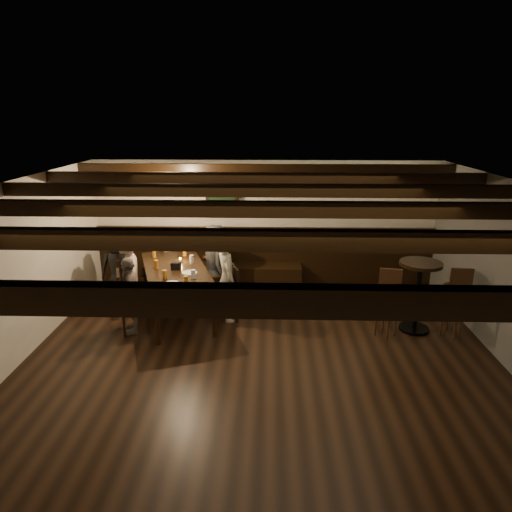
{
  "coord_description": "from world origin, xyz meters",
  "views": [
    {
      "loc": [
        0.09,
        -5.04,
        3.22
      ],
      "look_at": [
        -0.11,
        1.3,
        1.23
      ],
      "focal_mm": 32.0,
      "sensor_mm": 36.0,
      "label": 1
    }
  ],
  "objects_px": {
    "person_left_far": "(130,295)",
    "person_right_far": "(227,279)",
    "high_top_table": "(419,286)",
    "person_bench_left": "(118,267)",
    "person_bench_centre": "(169,260)",
    "person_bench_right": "(218,259)",
    "dining_table": "(176,272)",
    "bar_stool_left": "(387,310)",
    "person_right_near": "(215,263)",
    "chair_right_near": "(214,283)",
    "person_left_near": "(128,271)",
    "bar_stool_right": "(453,310)",
    "chair_right_far": "(225,304)",
    "chair_left_far": "(134,313)",
    "chair_left_near": "(132,293)"
  },
  "relations": [
    {
      "from": "person_left_far",
      "to": "person_right_far",
      "type": "relative_size",
      "value": 0.86
    },
    {
      "from": "person_left_far",
      "to": "high_top_table",
      "type": "distance_m",
      "value": 4.36
    },
    {
      "from": "person_bench_left",
      "to": "person_bench_centre",
      "type": "bearing_deg",
      "value": -170.54
    },
    {
      "from": "person_bench_centre",
      "to": "person_bench_right",
      "type": "relative_size",
      "value": 1.03
    },
    {
      "from": "dining_table",
      "to": "bar_stool_left",
      "type": "height_order",
      "value": "bar_stool_left"
    },
    {
      "from": "person_left_far",
      "to": "person_bench_right",
      "type": "bearing_deg",
      "value": 129.29
    },
    {
      "from": "dining_table",
      "to": "person_bench_left",
      "type": "bearing_deg",
      "value": 135.0
    },
    {
      "from": "person_right_near",
      "to": "person_bench_left",
      "type": "bearing_deg",
      "value": 74.74
    },
    {
      "from": "chair_right_near",
      "to": "bar_stool_left",
      "type": "height_order",
      "value": "bar_stool_left"
    },
    {
      "from": "person_bench_left",
      "to": "person_left_near",
      "type": "relative_size",
      "value": 0.89
    },
    {
      "from": "chair_right_near",
      "to": "person_left_far",
      "type": "xyz_separation_m",
      "value": [
        -1.1,
        -1.33,
        0.3
      ]
    },
    {
      "from": "person_left_far",
      "to": "bar_stool_right",
      "type": "distance_m",
      "value": 4.86
    },
    {
      "from": "chair_right_far",
      "to": "person_left_far",
      "type": "relative_size",
      "value": 0.74
    },
    {
      "from": "chair_left_far",
      "to": "person_bench_left",
      "type": "relative_size",
      "value": 0.79
    },
    {
      "from": "chair_left_near",
      "to": "bar_stool_left",
      "type": "relative_size",
      "value": 0.84
    },
    {
      "from": "person_bench_centre",
      "to": "bar_stool_right",
      "type": "relative_size",
      "value": 1.09
    },
    {
      "from": "person_bench_left",
      "to": "person_right_far",
      "type": "distance_m",
      "value": 2.13
    },
    {
      "from": "person_bench_left",
      "to": "bar_stool_right",
      "type": "xyz_separation_m",
      "value": [
        5.43,
        -1.21,
        -0.2
      ]
    },
    {
      "from": "high_top_table",
      "to": "bar_stool_left",
      "type": "bearing_deg",
      "value": -157.64
    },
    {
      "from": "chair_left_far",
      "to": "high_top_table",
      "type": "distance_m",
      "value": 4.35
    },
    {
      "from": "dining_table",
      "to": "chair_right_near",
      "type": "xyz_separation_m",
      "value": [
        0.54,
        0.66,
        -0.44
      ]
    },
    {
      "from": "person_bench_centre",
      "to": "person_bench_right",
      "type": "distance_m",
      "value": 0.91
    },
    {
      "from": "chair_left_far",
      "to": "chair_right_far",
      "type": "height_order",
      "value": "chair_left_far"
    },
    {
      "from": "dining_table",
      "to": "person_bench_right",
      "type": "distance_m",
      "value": 1.28
    },
    {
      "from": "person_left_far",
      "to": "bar_stool_left",
      "type": "height_order",
      "value": "person_left_far"
    },
    {
      "from": "chair_left_near",
      "to": "person_left_near",
      "type": "xyz_separation_m",
      "value": [
        -0.03,
        -0.01,
        0.4
      ]
    },
    {
      "from": "person_left_near",
      "to": "bar_stool_left",
      "type": "distance_m",
      "value": 4.25
    },
    {
      "from": "chair_right_far",
      "to": "person_bench_left",
      "type": "xyz_separation_m",
      "value": [
        -1.97,
        0.75,
        0.34
      ]
    },
    {
      "from": "person_right_near",
      "to": "person_left_far",
      "type": "bearing_deg",
      "value": 120.96
    },
    {
      "from": "person_left_near",
      "to": "person_bench_right",
      "type": "bearing_deg",
      "value": 105.26
    },
    {
      "from": "chair_right_far",
      "to": "bar_stool_right",
      "type": "height_order",
      "value": "bar_stool_right"
    },
    {
      "from": "high_top_table",
      "to": "person_left_far",
      "type": "bearing_deg",
      "value": -177.65
    },
    {
      "from": "chair_right_far",
      "to": "person_left_far",
      "type": "xyz_separation_m",
      "value": [
        -1.39,
        -0.48,
        0.33
      ]
    },
    {
      "from": "chair_right_near",
      "to": "person_left_far",
      "type": "relative_size",
      "value": 0.82
    },
    {
      "from": "chair_left_far",
      "to": "person_right_far",
      "type": "relative_size",
      "value": 0.7
    },
    {
      "from": "chair_right_near",
      "to": "high_top_table",
      "type": "height_order",
      "value": "high_top_table"
    },
    {
      "from": "dining_table",
      "to": "person_bench_right",
      "type": "relative_size",
      "value": 1.96
    },
    {
      "from": "person_bench_right",
      "to": "bar_stool_right",
      "type": "bearing_deg",
      "value": 135.51
    },
    {
      "from": "person_bench_right",
      "to": "person_left_near",
      "type": "bearing_deg",
      "value": 15.26
    },
    {
      "from": "dining_table",
      "to": "person_left_far",
      "type": "bearing_deg",
      "value": -149.04
    },
    {
      "from": "dining_table",
      "to": "chair_right_near",
      "type": "bearing_deg",
      "value": 31.98
    },
    {
      "from": "chair_left_far",
      "to": "person_bench_left",
      "type": "distance_m",
      "value": 1.4
    },
    {
      "from": "chair_right_far",
      "to": "person_bench_centre",
      "type": "bearing_deg",
      "value": 25.6
    },
    {
      "from": "person_left_near",
      "to": "person_right_near",
      "type": "distance_m",
      "value": 1.5
    },
    {
      "from": "person_bench_left",
      "to": "high_top_table",
      "type": "bearing_deg",
      "value": 149.11
    },
    {
      "from": "chair_left_near",
      "to": "chair_right_near",
      "type": "height_order",
      "value": "chair_right_near"
    },
    {
      "from": "dining_table",
      "to": "person_bench_centre",
      "type": "xyz_separation_m",
      "value": [
        -0.34,
        0.99,
        -0.12
      ]
    },
    {
      "from": "chair_right_far",
      "to": "dining_table",
      "type": "bearing_deg",
      "value": 57.95
    },
    {
      "from": "person_bench_left",
      "to": "person_right_far",
      "type": "height_order",
      "value": "person_right_far"
    },
    {
      "from": "chair_right_far",
      "to": "person_bench_left",
      "type": "relative_size",
      "value": 0.72
    }
  ]
}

